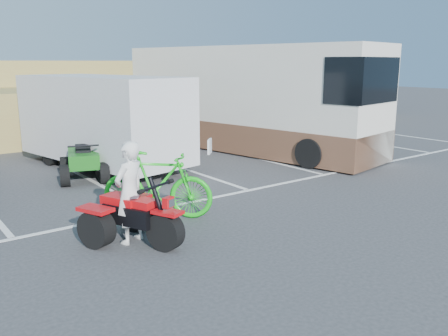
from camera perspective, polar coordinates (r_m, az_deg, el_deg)
ground at (r=8.14m, az=-0.90°, el=-9.33°), size 100.00×100.00×0.00m
parking_stripes at (r=11.87m, az=-9.03°, el=-2.36°), size 28.00×5.16×0.01m
grass_embankment at (r=22.11m, az=-25.31°, el=7.24°), size 40.00×8.50×3.10m
red_trike_atv at (r=8.37m, az=-10.24°, el=-8.89°), size 1.85×2.08×1.11m
rider at (r=8.19m, az=-11.27°, el=-2.91°), size 0.76×0.64×1.77m
green_dirt_bike at (r=9.48m, az=-8.04°, el=-1.99°), size 2.03×2.01×1.34m
cargo_trailer at (r=14.27m, az=-14.40°, el=5.77°), size 3.35×6.02×2.65m
rv_motorhome at (r=16.84m, az=2.74°, el=7.47°), size 4.24×10.07×3.52m
quad_atv_green at (r=13.02m, az=-16.39°, el=-1.41°), size 1.64×1.89×1.04m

